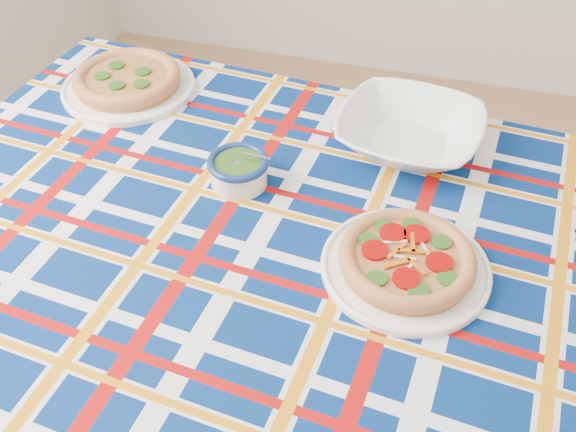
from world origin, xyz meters
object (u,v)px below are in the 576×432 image
(dining_table, at_px, (308,271))
(main_focaccia_plate, at_px, (407,259))
(pesto_bowl, at_px, (238,169))
(serving_bowl, at_px, (409,132))

(dining_table, bearing_deg, main_focaccia_plate, -2.01)
(pesto_bowl, relative_size, serving_bowl, 0.41)
(main_focaccia_plate, xyz_separation_m, pesto_bowl, (-0.32, 0.13, 0.01))
(main_focaccia_plate, height_order, pesto_bowl, pesto_bowl)
(dining_table, distance_m, pesto_bowl, 0.22)
(serving_bowl, bearing_deg, dining_table, -111.13)
(dining_table, distance_m, serving_bowl, 0.35)
(main_focaccia_plate, distance_m, pesto_bowl, 0.35)
(main_focaccia_plate, bearing_deg, serving_bowl, 97.62)
(dining_table, relative_size, main_focaccia_plate, 5.71)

